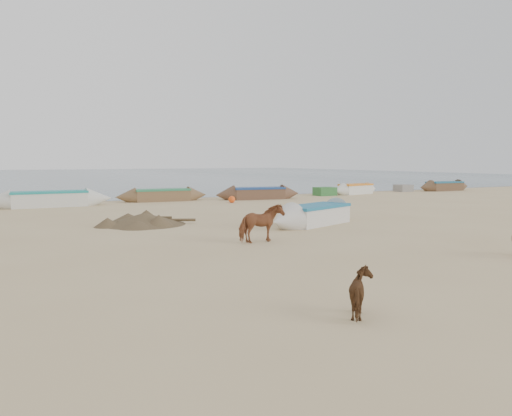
# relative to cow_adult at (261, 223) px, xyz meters

# --- Properties ---
(ground) EXTENTS (140.00, 140.00, 0.00)m
(ground) POSITION_rel_cow_adult_xyz_m (0.58, -2.50, -0.64)
(ground) COLOR tan
(ground) RESTS_ON ground
(sea) EXTENTS (160.00, 160.00, 0.00)m
(sea) POSITION_rel_cow_adult_xyz_m (0.58, 79.50, -0.63)
(sea) COLOR slate
(sea) RESTS_ON ground
(cow_adult) EXTENTS (1.57, 0.82, 1.28)m
(cow_adult) POSITION_rel_cow_adult_xyz_m (0.00, 0.00, 0.00)
(cow_adult) COLOR brown
(cow_adult) RESTS_ON ground
(calf_right) EXTENTS (0.87, 0.97, 0.84)m
(calf_right) POSITION_rel_cow_adult_xyz_m (-2.07, -7.82, -0.22)
(calf_right) COLOR #52321A
(calf_right) RESTS_ON ground
(near_canoe) EXTENTS (5.90, 3.51, 0.84)m
(near_canoe) POSITION_rel_cow_adult_xyz_m (4.26, 3.09, -0.22)
(near_canoe) COLOR silver
(near_canoe) RESTS_ON ground
(debris_pile) EXTENTS (4.34, 4.34, 0.49)m
(debris_pile) POSITION_rel_cow_adult_xyz_m (-2.28, 6.39, -0.39)
(debris_pile) COLOR brown
(debris_pile) RESTS_ON ground
(waterline_canoes) EXTENTS (48.81, 3.29, 0.93)m
(waterline_canoes) POSITION_rel_cow_adult_xyz_m (3.30, 17.24, -0.22)
(waterline_canoes) COLOR beige
(waterline_canoes) RESTS_ON ground
(beach_clutter) EXTENTS (44.86, 5.69, 0.64)m
(beach_clutter) POSITION_rel_cow_adult_xyz_m (5.51, 17.52, -0.34)
(beach_clutter) COLOR #32703A
(beach_clutter) RESTS_ON ground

